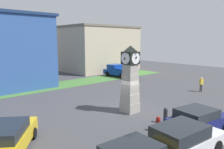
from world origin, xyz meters
name	(u,v)px	position (x,y,z in m)	size (l,w,h in m)	color
ground_plane	(128,110)	(0.00, 0.00, 0.00)	(68.03, 68.03, 0.00)	#424247
clock_tower	(130,80)	(-0.21, -0.34, 2.50)	(1.39, 1.37, 5.14)	#9B968C
bollard_near_tower	(158,124)	(-1.55, -4.01, 0.48)	(0.28, 0.28, 0.94)	maroon
bollard_mid_row	(166,115)	(-0.10, -3.54, 0.55)	(0.28, 0.28, 1.08)	#333338
car_near_tower	(183,139)	(-2.94, -6.46, 0.77)	(4.77, 2.42, 1.52)	silver
car_by_building	(198,120)	(0.06, -5.75, 0.78)	(4.23, 2.48, 1.53)	navy
car_far_lot	(7,138)	(-9.26, -0.60, 0.78)	(4.16, 4.74, 1.52)	gold
pickup_truck	(119,71)	(10.48, 12.03, 0.93)	(2.48, 4.96, 1.85)	navy
pedestrian_near_bench	(201,83)	(10.40, -0.86, 0.91)	(0.44, 0.33, 1.60)	#3F3F47
storefront_low_left	(99,48)	(13.09, 20.00, 4.00)	(13.19, 9.14, 7.98)	#B7A88E
grass_verge_far	(40,88)	(-1.83, 12.47, 0.02)	(40.82, 4.21, 0.04)	#477A38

